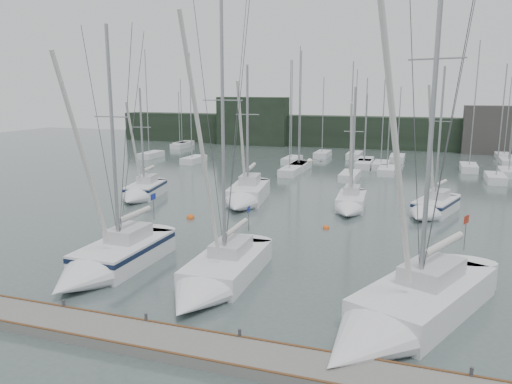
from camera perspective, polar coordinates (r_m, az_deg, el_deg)
ground at (r=23.65m, az=-2.93°, el=-11.93°), size 160.00×160.00×0.00m
dock at (r=19.49m, az=-8.67°, el=-16.88°), size 24.00×2.00×0.40m
far_treeline at (r=82.76m, az=13.35°, el=6.64°), size 90.00×4.00×5.00m
far_building_left at (r=85.04m, az=-0.40°, el=8.10°), size 12.00×3.00×8.00m
far_building_right at (r=80.88m, az=26.09°, el=6.36°), size 10.00×3.00×7.00m
mast_forest at (r=63.65m, az=11.68°, el=3.41°), size 58.72×26.60×14.78m
sailboat_near_left at (r=27.32m, az=-16.79°, el=-7.73°), size 3.05×9.21×13.65m
sailboat_near_center at (r=24.34m, az=-4.94°, el=-9.93°), size 3.08×9.50×15.22m
sailboat_near_right at (r=21.20m, az=15.97°, el=-13.45°), size 7.59×11.64×17.96m
sailboat_mid_a at (r=44.61m, az=-13.02°, el=-0.05°), size 3.66×7.21×10.30m
sailboat_mid_b at (r=41.48m, az=-1.28°, el=-0.56°), size 4.09×9.13×12.27m
sailboat_mid_c at (r=39.89m, az=10.69°, el=-1.44°), size 2.58×6.99×10.26m
sailboat_mid_d at (r=40.01m, az=19.34°, el=-1.81°), size 4.34×7.22×11.83m
buoy_a at (r=32.96m, az=-3.00°, el=-4.98°), size 0.69×0.69×0.69m
buoy_b at (r=34.87m, az=8.00°, el=-4.14°), size 0.47×0.47×0.47m
buoy_c at (r=37.48m, az=-7.50°, el=-2.99°), size 0.61×0.61×0.61m
seagull at (r=23.50m, az=6.15°, el=3.58°), size 1.04×0.51×0.21m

